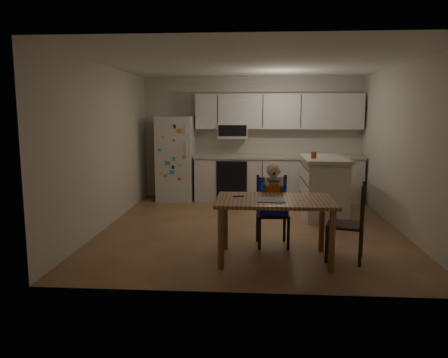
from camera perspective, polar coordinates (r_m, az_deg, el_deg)
room at (r=7.12m, az=3.59°, el=4.40°), size 4.52×5.01×2.51m
refrigerator at (r=8.97m, az=-6.32°, el=2.68°), size 0.72×0.70×1.70m
kitchen_run at (r=8.92m, az=6.88°, el=2.81°), size 3.37×0.62×2.15m
kitchen_island at (r=7.72m, az=12.84°, el=-0.95°), size 0.73×1.39×1.02m
red_cup at (r=7.42m, az=11.64°, el=3.08°), size 0.09×0.09×0.11m
dining_table at (r=5.28m, az=6.66°, el=-3.69°), size 1.41×0.90×0.75m
napkin at (r=5.15m, az=6.17°, el=-2.75°), size 0.33×0.28×0.01m
toddler_spoon at (r=5.35m, az=1.79°, el=-2.26°), size 0.12×0.06×0.02m
chair_booster at (r=5.88m, az=6.36°, el=-2.29°), size 0.44×0.44×1.10m
chair_side at (r=5.45m, az=16.60°, el=-4.84°), size 0.52×0.52×0.95m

